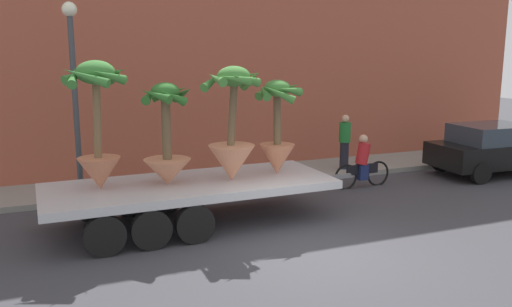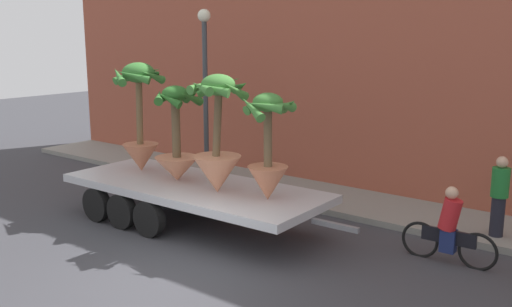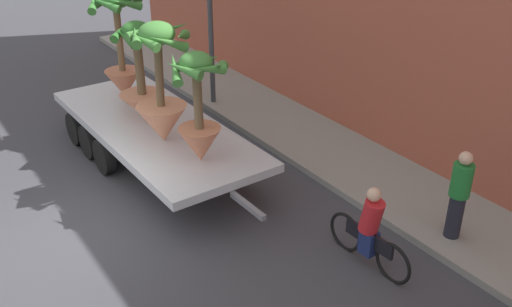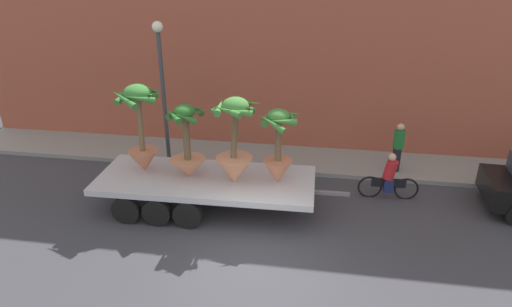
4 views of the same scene
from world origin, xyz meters
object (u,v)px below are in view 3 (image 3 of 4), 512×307
at_px(potted_palm_rear, 141,81).
at_px(potted_palm_extra, 199,114).
at_px(cyclist, 370,231).
at_px(flatbed_trailer, 150,128).
at_px(potted_palm_middle, 120,43).
at_px(pedestrian_near_gate, 459,193).
at_px(potted_palm_front, 161,95).

relative_size(potted_palm_rear, potted_palm_extra, 1.00).
bearing_deg(cyclist, potted_palm_extra, -157.18).
relative_size(flatbed_trailer, cyclist, 3.99).
distance_m(potted_palm_middle, pedestrian_near_gate, 8.34).
relative_size(potted_palm_middle, potted_palm_front, 1.05).
distance_m(flatbed_trailer, potted_palm_front, 1.73).
height_order(potted_palm_middle, potted_palm_front, potted_palm_middle).
height_order(potted_palm_front, pedestrian_near_gate, potted_palm_front).
distance_m(flatbed_trailer, potted_palm_rear, 1.09).
bearing_deg(potted_palm_extra, potted_palm_middle, 178.19).
relative_size(potted_palm_rear, pedestrian_near_gate, 1.29).
bearing_deg(potted_palm_front, potted_palm_rear, 172.51).
bearing_deg(cyclist, potted_palm_front, -160.52).
distance_m(potted_palm_extra, cyclist, 3.79).
height_order(flatbed_trailer, potted_palm_rear, potted_palm_rear).
height_order(flatbed_trailer, pedestrian_near_gate, pedestrian_near_gate).
xyz_separation_m(potted_palm_middle, potted_palm_front, (2.81, -0.33, -0.31)).
bearing_deg(cyclist, pedestrian_near_gate, 75.78).
distance_m(potted_palm_middle, potted_palm_front, 2.85).
bearing_deg(flatbed_trailer, potted_palm_front, -8.75).
distance_m(potted_palm_rear, potted_palm_front, 1.44).
bearing_deg(potted_palm_extra, potted_palm_rear, -179.72).
bearing_deg(pedestrian_near_gate, potted_palm_extra, -140.41).
distance_m(potted_palm_front, pedestrian_near_gate, 5.96).
xyz_separation_m(potted_palm_rear, potted_palm_front, (1.42, -0.19, 0.19)).
distance_m(potted_palm_rear, potted_palm_middle, 1.49).
relative_size(potted_palm_middle, cyclist, 1.45).
height_order(potted_palm_rear, pedestrian_near_gate, potted_palm_rear).
height_order(potted_palm_rear, cyclist, potted_palm_rear).
height_order(potted_palm_middle, pedestrian_near_gate, potted_palm_middle).
bearing_deg(potted_palm_middle, cyclist, 9.77).
bearing_deg(cyclist, potted_palm_middle, -170.23).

